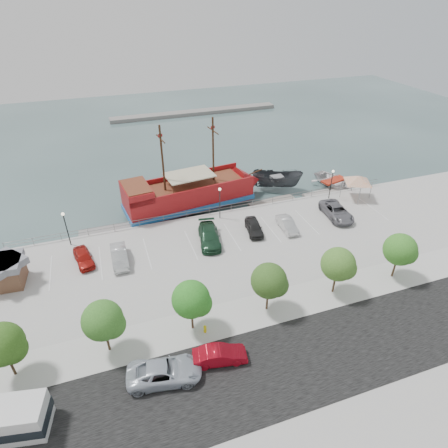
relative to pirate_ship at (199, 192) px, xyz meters
name	(u,v)px	position (x,y,z in m)	size (l,w,h in m)	color
ground	(238,253)	(1.21, -12.05, -2.13)	(160.00, 160.00, 0.00)	#314949
land_slab	(344,420)	(1.21, -33.05, -1.73)	(100.00, 58.00, 1.20)	#A9A9A9
street	(309,358)	(1.21, -28.05, -1.12)	(100.00, 8.00, 0.04)	black
sidewalk	(276,306)	(1.21, -22.05, -1.12)	(100.00, 4.00, 0.05)	#BBBBBA
seawall_railing	(217,209)	(1.21, -4.25, -0.60)	(50.00, 0.06, 1.00)	slate
far_shore	(195,112)	(11.21, 42.95, -1.73)	(40.00, 3.00, 0.80)	gray
pirate_ship	(199,192)	(0.00, 0.00, 0.00)	(20.40, 7.86, 12.72)	maroon
patrol_boat	(277,181)	(12.33, 0.92, -0.69)	(2.80, 7.45, 2.88)	#3B3E43
speedboat	(333,183)	(20.99, -0.98, -1.43)	(4.82, 6.75, 1.40)	silver
dock_west	(110,231)	(-12.39, -2.85, -1.92)	(7.35, 2.10, 0.42)	gray
dock_mid	(273,203)	(9.96, -2.85, -1.93)	(6.87, 1.96, 0.39)	gray
dock_east	(325,194)	(18.40, -2.85, -1.94)	(6.58, 1.88, 0.38)	gray
shed	(5,272)	(-22.57, -10.54, 0.39)	(3.70, 3.70, 2.86)	brown
canopy_tent	(359,176)	(20.74, -6.52, 2.21)	(5.96, 5.96, 3.84)	slate
street_van	(164,372)	(-10.03, -26.16, -0.36)	(2.57, 5.56, 1.55)	#B2BBC8
street_sedan	(220,355)	(-5.64, -26.03, -0.43)	(1.49, 4.27, 1.41)	#9F0A18
fire_hydrant	(205,329)	(-5.91, -22.85, -0.70)	(0.27, 0.27, 0.79)	yellow
lamp_post_left	(65,223)	(-16.79, -5.55, 1.81)	(0.36, 0.36, 4.28)	black
lamp_post_mid	(220,198)	(1.21, -5.55, 1.81)	(0.36, 0.36, 4.28)	black
lamp_post_right	(332,179)	(17.21, -5.55, 1.81)	(0.36, 0.36, 4.28)	black
tree_a	(4,345)	(-20.64, -22.13, 2.17)	(3.30, 3.20, 5.00)	#473321
tree_b	(105,321)	(-13.64, -22.13, 2.17)	(3.30, 3.20, 5.00)	#473321
tree_c	(193,300)	(-6.64, -22.13, 2.17)	(3.30, 3.20, 5.00)	#473321
tree_d	(271,282)	(0.36, -22.13, 2.17)	(3.30, 3.20, 5.00)	#473321
tree_e	(340,265)	(7.36, -22.13, 2.17)	(3.30, 3.20, 5.00)	#473321
tree_f	(402,250)	(14.36, -22.13, 2.17)	(3.30, 3.20, 5.00)	#473321
parked_car_a	(83,257)	(-15.40, -9.51, -0.43)	(1.65, 4.10, 1.40)	#A71912
parked_car_b	(119,256)	(-11.76, -10.65, -0.36)	(1.62, 4.66, 1.54)	#BBBCBE
parked_car_d	(209,236)	(-1.64, -10.20, -0.31)	(2.29, 5.62, 1.63)	#1D432B
parked_car_e	(254,227)	(4.04, -9.95, -0.41)	(1.70, 4.23, 1.44)	black
parked_car_f	(287,224)	(8.08, -10.67, -0.45)	(1.43, 4.11, 1.35)	silver
parked_car_g	(337,211)	(15.35, -10.13, -0.34)	(2.63, 5.71, 1.59)	slate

